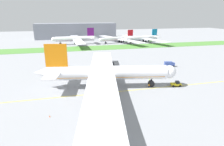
# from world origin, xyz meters

# --- Properties ---
(ground_plane) EXTENTS (600.00, 600.00, 0.00)m
(ground_plane) POSITION_xyz_m (0.00, 0.00, 0.00)
(ground_plane) COLOR gray
(ground_plane) RESTS_ON ground
(apron_taxi_line) EXTENTS (280.00, 0.36, 0.01)m
(apron_taxi_line) POSITION_xyz_m (0.00, 0.06, 0.00)
(apron_taxi_line) COLOR yellow
(apron_taxi_line) RESTS_ON ground
(grass_median_strip) EXTENTS (320.00, 24.00, 0.10)m
(grass_median_strip) POSITION_xyz_m (0.00, 100.22, 0.05)
(grass_median_strip) COLOR #4C8438
(grass_median_strip) RESTS_ON ground
(airliner_foreground) EXTENTS (55.81, 89.91, 17.77)m
(airliner_foreground) POSITION_xyz_m (3.54, 5.55, 6.04)
(airliner_foreground) COLOR white
(airliner_foreground) RESTS_ON ground
(pushback_tug) EXTENTS (5.88, 3.27, 2.13)m
(pushback_tug) POSITION_xyz_m (32.04, -0.05, 0.97)
(pushback_tug) COLOR yellow
(pushback_tug) RESTS_ON ground
(ground_crew_wingwalker_port) EXTENTS (0.46, 0.53, 1.75)m
(ground_crew_wingwalker_port) POSITION_xyz_m (20.31, 0.81, 1.06)
(ground_crew_wingwalker_port) COLOR black
(ground_crew_wingwalker_port) RESTS_ON ground
(ground_crew_marshaller_front) EXTENTS (0.45, 0.55, 1.77)m
(ground_crew_marshaller_front) POSITION_xyz_m (23.23, 6.76, 1.08)
(ground_crew_marshaller_front) COLOR black
(ground_crew_marshaller_front) RESTS_ON ground
(traffic_cone_port_wing) EXTENTS (0.36, 0.36, 0.58)m
(traffic_cone_port_wing) POSITION_xyz_m (-17.03, -13.36, 0.28)
(traffic_cone_port_wing) COLOR #F2590C
(traffic_cone_port_wing) RESTS_ON ground
(service_truck_baggage_loader) EXTENTS (5.92, 3.37, 2.82)m
(service_truck_baggage_loader) POSITION_xyz_m (45.20, 28.28, 1.54)
(service_truck_baggage_loader) COLOR #33478C
(service_truck_baggage_loader) RESTS_ON ground
(service_truck_fuel_bowser) EXTENTS (6.23, 4.48, 2.55)m
(service_truck_fuel_bowser) POSITION_xyz_m (12.35, 38.58, 1.41)
(service_truck_fuel_bowser) COLOR black
(service_truck_fuel_bowser) RESTS_ON ground
(parked_airliner_far_centre) EXTENTS (45.77, 72.06, 15.69)m
(parked_airliner_far_centre) POSITION_xyz_m (-0.80, 125.56, 5.32)
(parked_airliner_far_centre) COLOR white
(parked_airliner_far_centre) RESTS_ON ground
(parked_airliner_far_right) EXTENTS (43.78, 72.51, 12.51)m
(parked_airliner_far_right) POSITION_xyz_m (43.30, 127.45, 4.25)
(parked_airliner_far_right) COLOR white
(parked_airliner_far_right) RESTS_ON ground
(parked_airliner_far_outer) EXTENTS (44.75, 73.30, 13.20)m
(parked_airliner_far_outer) POSITION_xyz_m (69.32, 124.26, 4.48)
(parked_airliner_far_outer) COLOR white
(parked_airliner_far_outer) RESTS_ON ground
(terminal_building) EXTENTS (96.08, 20.00, 18.00)m
(terminal_building) POSITION_xyz_m (3.35, 177.04, 9.00)
(terminal_building) COLOR gray
(terminal_building) RESTS_ON ground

